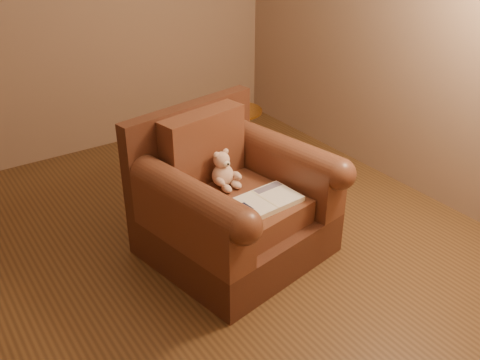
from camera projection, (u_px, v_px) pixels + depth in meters
floor at (181, 266)px, 3.36m from camera, size 4.00×4.00×0.00m
armchair at (231, 203)px, 3.36m from camera, size 1.15×1.11×0.90m
teddy_bear at (224, 173)px, 3.35m from camera, size 0.18×0.20×0.24m
guidebook at (264, 201)px, 3.18m from camera, size 0.44×0.29×0.03m
side_table at (237, 140)px, 4.33m from camera, size 0.40×0.40×0.56m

